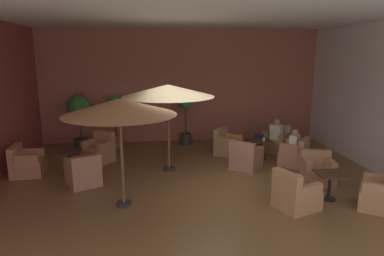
{
  "coord_description": "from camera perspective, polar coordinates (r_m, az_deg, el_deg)",
  "views": [
    {
      "loc": [
        -0.9,
        -8.22,
        3.22
      ],
      "look_at": [
        0.0,
        0.44,
        1.33
      ],
      "focal_mm": 32.42,
      "sensor_mm": 36.0,
      "label": 1
    }
  ],
  "objects": [
    {
      "name": "armchair_front_left_east",
      "position": [
        11.77,
        13.69,
        -2.29
      ],
      "size": [
        1.07,
        1.07,
        0.88
      ],
      "color": "tan",
      "rests_on": "ground_plane"
    },
    {
      "name": "armchair_mid_center_north",
      "position": [
        10.78,
        -15.01,
        -3.73
      ],
      "size": [
        1.02,
        1.02,
        0.89
      ],
      "color": "tan",
      "rests_on": "ground_plane"
    },
    {
      "name": "armchair_front_right_south",
      "position": [
        8.37,
        28.69,
        -9.55
      ],
      "size": [
        1.05,
        1.06,
        0.9
      ],
      "color": "tan",
      "rests_on": "ground_plane"
    },
    {
      "name": "cafe_table_front_right",
      "position": [
        8.35,
        21.75,
        -7.87
      ],
      "size": [
        0.63,
        0.63,
        0.62
      ],
      "color": "black",
      "rests_on": "ground_plane"
    },
    {
      "name": "patron_blue_shirt",
      "position": [
        10.47,
        16.52,
        -2.11
      ],
      "size": [
        0.41,
        0.44,
        0.63
      ],
      "color": "silver",
      "rests_on": "ground_plane"
    },
    {
      "name": "armchair_mid_center_south",
      "position": [
        9.03,
        -17.44,
        -7.06
      ],
      "size": [
        1.0,
        1.01,
        0.82
      ],
      "color": "tan",
      "rests_on": "ground_plane"
    },
    {
      "name": "armchair_front_left_south",
      "position": [
        11.21,
        5.92,
        -2.83
      ],
      "size": [
        1.07,
        1.06,
        0.85
      ],
      "color": "tan",
      "rests_on": "ground_plane"
    },
    {
      "name": "patio_umbrella_center_beige",
      "position": [
        9.33,
        -3.96,
        6.1
      ],
      "size": [
        2.5,
        2.5,
        2.4
      ],
      "color": "#2D2D2D",
      "rests_on": "ground_plane"
    },
    {
      "name": "patio_umbrella_tall_red",
      "position": [
        7.18,
        -11.81,
        3.34
      ],
      "size": [
        2.33,
        2.33,
        2.32
      ],
      "color": "#2D2D2D",
      "rests_on": "ground_plane"
    },
    {
      "name": "open_laptop",
      "position": [
        10.78,
        10.99,
        -1.65
      ],
      "size": [
        0.36,
        0.31,
        0.2
      ],
      "color": "#9EA0A5",
      "rests_on": "cafe_table_front_left"
    },
    {
      "name": "armchair_front_right_north",
      "position": [
        9.32,
        19.93,
        -6.73
      ],
      "size": [
        0.87,
        0.86,
        0.8
      ],
      "color": "tan",
      "rests_on": "ground_plane"
    },
    {
      "name": "potted_tree_mid_left",
      "position": [
        12.05,
        -18.03,
        2.35
      ],
      "size": [
        0.75,
        0.75,
        1.87
      ],
      "color": "#30342D",
      "rests_on": "ground_plane"
    },
    {
      "name": "potted_tree_mid_right",
      "position": [
        12.2,
        -1.07,
        3.78
      ],
      "size": [
        0.7,
        0.7,
        2.0
      ],
      "color": "#363330",
      "rests_on": "ground_plane"
    },
    {
      "name": "potted_tree_left_corner",
      "position": [
        12.3,
        -12.51,
        2.27
      ],
      "size": [
        0.59,
        0.59,
        1.78
      ],
      "color": "#A15E44",
      "rests_on": "ground_plane"
    },
    {
      "name": "cafe_table_front_left",
      "position": [
        10.82,
        11.19,
        -2.77
      ],
      "size": [
        0.64,
        0.64,
        0.62
      ],
      "color": "black",
      "rests_on": "ground_plane"
    },
    {
      "name": "armchair_front_left_north",
      "position": [
        10.56,
        16.57,
        -4.21
      ],
      "size": [
        1.04,
        1.04,
        0.82
      ],
      "color": "tan",
      "rests_on": "ground_plane"
    },
    {
      "name": "armchair_front_left_west",
      "position": [
        9.91,
        8.83,
        -4.93
      ],
      "size": [
        1.05,
        1.05,
        0.83
      ],
      "color": "#AE7961",
      "rests_on": "ground_plane"
    },
    {
      "name": "cafe_table_mid_center",
      "position": [
        10.01,
        -19.44,
        -4.63
      ],
      "size": [
        0.65,
        0.65,
        0.62
      ],
      "color": "black",
      "rests_on": "ground_plane"
    },
    {
      "name": "armchair_front_right_east",
      "position": [
        7.69,
        16.64,
        -10.49
      ],
      "size": [
        1.0,
        0.96,
        0.86
      ],
      "color": "tan",
      "rests_on": "ground_plane"
    },
    {
      "name": "wall_back_brick",
      "position": [
        12.69,
        -1.86,
        6.89
      ],
      "size": [
        10.16,
        0.08,
        4.06
      ],
      "primitive_type": "cube",
      "color": "#A15C4D",
      "rests_on": "ground_plane"
    },
    {
      "name": "ground_plane",
      "position": [
        8.88,
        0.3,
        -9.07
      ],
      "size": [
        10.16,
        8.84,
        0.02
      ],
      "primitive_type": "cube",
      "color": "brown"
    },
    {
      "name": "armchair_mid_center_east",
      "position": [
        10.3,
        -25.51,
        -5.35
      ],
      "size": [
        0.84,
        0.82,
        0.83
      ],
      "color": "#BB775A",
      "rests_on": "ground_plane"
    },
    {
      "name": "iced_drink_cup",
      "position": [
        10.65,
        11.74,
        -1.82
      ],
      "size": [
        0.08,
        0.08,
        0.11
      ],
      "primitive_type": "cylinder",
      "color": "silver",
      "rests_on": "cafe_table_front_left"
    },
    {
      "name": "patron_by_window",
      "position": [
        11.64,
        13.71,
        -0.39
      ],
      "size": [
        0.42,
        0.42,
        0.66
      ],
      "color": "silver",
      "rests_on": "ground_plane"
    },
    {
      "name": "ceiling_slab",
      "position": [
        8.31,
        0.33,
        18.26
      ],
      "size": [
        10.16,
        8.84,
        0.06
      ],
      "primitive_type": "cube",
      "color": "silver",
      "rests_on": "wall_back_brick"
    }
  ]
}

